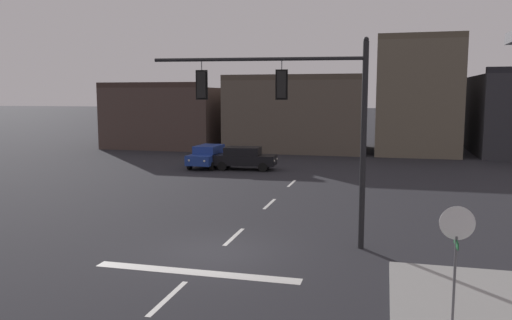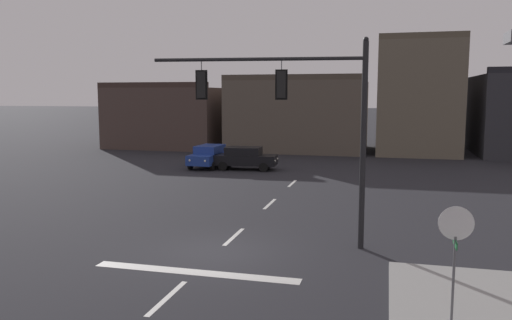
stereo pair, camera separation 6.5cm
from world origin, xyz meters
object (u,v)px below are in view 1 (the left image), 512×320
object	(u,v)px
stop_sign	(457,236)
car_lot_middle	(208,156)
car_lot_nearside	(244,158)
signal_mast_near_side	(303,109)

from	to	relation	value
stop_sign	car_lot_middle	size ratio (longest dim) A/B	0.63
stop_sign	car_lot_nearside	xyz separation A→B (m)	(-11.29, 22.91, -1.29)
signal_mast_near_side	car_lot_nearside	bearing A→B (deg)	111.72
stop_sign	car_lot_nearside	world-z (taller)	stop_sign
stop_sign	car_lot_middle	bearing A→B (deg)	121.15
signal_mast_near_side	car_lot_nearside	world-z (taller)	signal_mast_near_side
car_lot_middle	signal_mast_near_side	bearing A→B (deg)	-61.31
signal_mast_near_side	stop_sign	distance (m)	7.52
signal_mast_near_side	car_lot_middle	size ratio (longest dim) A/B	1.62
signal_mast_near_side	car_lot_middle	xyz separation A→B (m)	(-9.79, 17.88, -3.93)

